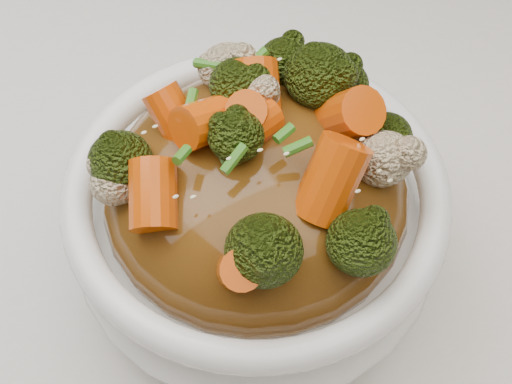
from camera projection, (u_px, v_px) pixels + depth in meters
tablecloth at (215, 237)px, 0.51m from camera, size 1.20×0.80×0.04m
bowl at (256, 224)px, 0.44m from camera, size 0.21×0.21×0.08m
sauce_base at (256, 195)px, 0.42m from camera, size 0.17×0.17×0.09m
carrots at (256, 123)px, 0.37m from camera, size 0.17×0.17×0.05m
broccoli at (256, 124)px, 0.37m from camera, size 0.17×0.17×0.04m
cauliflower at (256, 127)px, 0.37m from camera, size 0.17×0.17×0.03m
scallions at (256, 122)px, 0.37m from camera, size 0.13×0.13×0.02m
sesame_seeds at (256, 122)px, 0.37m from camera, size 0.15×0.15×0.01m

